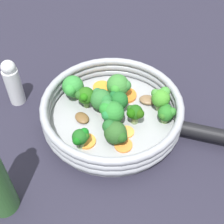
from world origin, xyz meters
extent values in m
plane|color=#211F2D|center=(0.00, 0.00, 0.00)|extent=(4.00, 4.00, 0.00)
cylinder|color=#939699|center=(0.00, 0.00, 0.01)|extent=(0.26, 0.26, 0.01)
torus|color=#90939B|center=(0.00, 0.00, 0.02)|extent=(0.28, 0.28, 0.02)
torus|color=#90939B|center=(0.00, 0.00, 0.03)|extent=(0.28, 0.28, 0.02)
torus|color=#90939B|center=(0.00, 0.00, 0.05)|extent=(0.28, 0.28, 0.02)
sphere|color=#90989A|center=(0.07, 0.10, 0.02)|extent=(0.01, 0.01, 0.01)
sphere|color=#989897|center=(0.02, 0.12, 0.02)|extent=(0.01, 0.01, 0.01)
cylinder|color=orange|center=(-0.06, -0.01, 0.01)|extent=(0.04, 0.04, 0.01)
cylinder|color=orange|center=(0.07, 0.01, 0.01)|extent=(0.05, 0.05, 0.00)
cylinder|color=orange|center=(-0.09, -0.01, 0.01)|extent=(0.05, 0.05, 0.00)
cylinder|color=orange|center=(-0.07, 0.00, 0.01)|extent=(0.04, 0.04, 0.00)
cylinder|color=orange|center=(-0.02, 0.00, 0.01)|extent=(0.05, 0.05, 0.01)
cylinder|color=#F99D41|center=(0.04, 0.02, 0.01)|extent=(0.04, 0.04, 0.00)
cylinder|color=orange|center=(-0.06, 0.04, 0.01)|extent=(0.06, 0.06, 0.01)
cylinder|color=orange|center=(-0.07, -0.01, 0.01)|extent=(0.06, 0.06, 0.00)
cylinder|color=orange|center=(0.06, -0.05, 0.01)|extent=(0.05, 0.05, 0.00)
cylinder|color=#7B9E55|center=(0.02, 0.10, 0.02)|extent=(0.02, 0.02, 0.01)
sphere|color=#246821|center=(0.02, 0.10, 0.03)|extent=(0.03, 0.03, 0.03)
sphere|color=#2B6C27|center=(0.02, 0.11, 0.04)|extent=(0.02, 0.02, 0.02)
sphere|color=#275F1B|center=(0.03, 0.09, 0.04)|extent=(0.01, 0.01, 0.01)
sphere|color=#206521|center=(0.01, 0.11, 0.04)|extent=(0.02, 0.02, 0.02)
cylinder|color=#7D9858|center=(0.02, 0.04, 0.02)|extent=(0.01, 0.01, 0.02)
sphere|color=#1A4E11|center=(0.02, 0.04, 0.04)|extent=(0.03, 0.03, 0.03)
sphere|color=#1D470A|center=(0.03, 0.05, 0.04)|extent=(0.02, 0.02, 0.02)
sphere|color=#154D08|center=(0.02, 0.03, 0.04)|extent=(0.02, 0.02, 0.02)
sphere|color=#1F4D16|center=(0.01, 0.03, 0.04)|extent=(0.02, 0.02, 0.02)
cylinder|color=olive|center=(-0.04, -0.05, 0.02)|extent=(0.01, 0.01, 0.02)
sphere|color=#215813|center=(-0.04, -0.05, 0.04)|extent=(0.04, 0.04, 0.04)
sphere|color=#21521C|center=(-0.03, -0.06, 0.05)|extent=(0.02, 0.02, 0.02)
sphere|color=#1B620D|center=(-0.02, -0.05, 0.05)|extent=(0.02, 0.02, 0.02)
cylinder|color=#8CB463|center=(-0.07, -0.07, 0.02)|extent=(0.01, 0.01, 0.02)
sphere|color=#2E7E32|center=(-0.07, -0.07, 0.04)|extent=(0.04, 0.04, 0.04)
sphere|color=#2D8330|center=(-0.05, -0.08, 0.05)|extent=(0.03, 0.03, 0.03)
sphere|color=#2C7332|center=(-0.05, -0.08, 0.04)|extent=(0.02, 0.02, 0.02)
cylinder|color=#78A560|center=(0.02, 0.00, 0.02)|extent=(0.01, 0.01, 0.02)
sphere|color=#267129|center=(0.02, 0.00, 0.04)|extent=(0.04, 0.04, 0.04)
sphere|color=#2A7132|center=(0.01, -0.01, 0.05)|extent=(0.03, 0.03, 0.03)
sphere|color=#217625|center=(0.01, -0.01, 0.05)|extent=(0.03, 0.03, 0.03)
sphere|color=#1E6E31|center=(0.02, -0.01, 0.05)|extent=(0.02, 0.02, 0.02)
cylinder|color=#8AA66C|center=(-0.05, 0.02, 0.02)|extent=(0.01, 0.01, 0.02)
sphere|color=#34742F|center=(-0.05, 0.02, 0.05)|extent=(0.05, 0.05, 0.05)
sphere|color=#2E6B2F|center=(-0.05, 0.03, 0.05)|extent=(0.02, 0.02, 0.02)
sphere|color=#2D7D28|center=(-0.04, 0.01, 0.05)|extent=(0.02, 0.02, 0.02)
cylinder|color=#89A666|center=(0.07, -0.06, 0.02)|extent=(0.01, 0.01, 0.02)
sphere|color=#195419|center=(0.07, -0.06, 0.04)|extent=(0.03, 0.03, 0.03)
sphere|color=#205014|center=(0.07, -0.05, 0.04)|extent=(0.01, 0.01, 0.01)
sphere|color=#0F5D15|center=(0.06, -0.06, 0.05)|extent=(0.02, 0.02, 0.02)
sphere|color=#105911|center=(0.07, -0.07, 0.04)|extent=(0.02, 0.02, 0.02)
cylinder|color=#7A9752|center=(0.06, 0.00, 0.02)|extent=(0.01, 0.01, 0.01)
sphere|color=#275221|center=(0.06, 0.00, 0.04)|extent=(0.04, 0.04, 0.04)
sphere|color=#225A18|center=(0.05, -0.01, 0.04)|extent=(0.02, 0.02, 0.02)
sphere|color=#1D5423|center=(0.05, -0.01, 0.04)|extent=(0.03, 0.03, 0.03)
sphere|color=#1D4A17|center=(0.07, 0.01, 0.04)|extent=(0.02, 0.02, 0.02)
cylinder|color=#7AA75E|center=(-0.02, 0.02, 0.02)|extent=(0.01, 0.01, 0.02)
sphere|color=#195921|center=(-0.02, 0.02, 0.04)|extent=(0.04, 0.04, 0.04)
sphere|color=#144F21|center=(-0.03, 0.01, 0.05)|extent=(0.02, 0.02, 0.02)
sphere|color=#235D1A|center=(-0.03, 0.01, 0.04)|extent=(0.02, 0.02, 0.02)
cylinder|color=#87B05C|center=(-0.01, 0.10, 0.02)|extent=(0.01, 0.01, 0.02)
sphere|color=#3B8326|center=(-0.01, 0.10, 0.04)|extent=(0.04, 0.04, 0.04)
sphere|color=#39802F|center=(-0.02, 0.11, 0.05)|extent=(0.02, 0.02, 0.02)
sphere|color=#3B7A2E|center=(-0.02, 0.09, 0.05)|extent=(0.02, 0.02, 0.02)
cylinder|color=#609750|center=(-0.02, -0.02, 0.02)|extent=(0.01, 0.01, 0.02)
sphere|color=#2A672D|center=(-0.02, -0.02, 0.04)|extent=(0.04, 0.04, 0.04)
sphere|color=#286635|center=(-0.04, -0.03, 0.04)|extent=(0.02, 0.02, 0.02)
sphere|color=#22652C|center=(-0.01, -0.01, 0.05)|extent=(0.03, 0.03, 0.03)
ellipsoid|color=brown|center=(0.00, -0.06, 0.02)|extent=(0.04, 0.04, 0.01)
ellipsoid|color=brown|center=(-0.03, 0.08, 0.02)|extent=(0.04, 0.04, 0.01)
cylinder|color=silver|center=(-0.08, -0.19, 0.04)|extent=(0.03, 0.03, 0.08)
sphere|color=silver|center=(-0.08, -0.19, 0.09)|extent=(0.03, 0.03, 0.03)
camera|label=1|loc=(0.41, -0.04, 0.48)|focal=50.00mm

